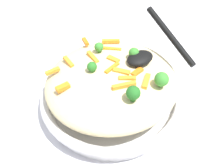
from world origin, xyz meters
TOP-DOWN VIEW (x-y plane):
  - ground_plane at (0.00, 0.00)m, footprint 2.40×2.40m
  - serving_bowl at (0.00, 0.00)m, footprint 0.29×0.29m
  - pasta_mound at (0.00, 0.00)m, footprint 0.26×0.25m
  - carrot_piece_0 at (-0.09, 0.07)m, footprint 0.03×0.01m
  - carrot_piece_1 at (0.03, -0.06)m, footprint 0.03×0.03m
  - carrot_piece_2 at (-0.01, -0.05)m, footprint 0.04×0.02m
  - carrot_piece_3 at (0.02, 0.02)m, footprint 0.02×0.03m
  - carrot_piece_4 at (-0.01, 0.05)m, footprint 0.01×0.04m
  - carrot_piece_5 at (0.01, -0.02)m, footprint 0.03×0.03m
  - carrot_piece_6 at (-0.05, 0.07)m, footprint 0.01×0.03m
  - carrot_piece_7 at (0.04, 0.05)m, footprint 0.03×0.04m
  - carrot_piece_8 at (-0.10, 0.02)m, footprint 0.03×0.01m
  - carrot_piece_9 at (-0.00, 0.00)m, footprint 0.04×0.01m
  - carrot_piece_10 at (0.06, 0.08)m, footprint 0.04×0.03m
  - carrot_piece_11 at (0.03, -0.04)m, footprint 0.03×0.01m
  - carrot_piece_12 at (0.01, 0.11)m, footprint 0.01×0.03m
  - carrot_piece_13 at (0.01, -0.04)m, footprint 0.03×0.03m
  - broccoli_floret_0 at (0.01, 0.06)m, footprint 0.02×0.02m
  - broccoli_floret_1 at (-0.03, 0.02)m, footprint 0.02×0.02m
  - broccoli_floret_2 at (0.05, 0.00)m, footprint 0.02×0.02m
  - broccoli_floret_3 at (-0.02, -0.08)m, footprint 0.02×0.02m
  - broccoli_floret_4 at (0.05, -0.08)m, footprint 0.03×0.03m
  - serving_spoon at (0.08, -0.02)m, footprint 0.11×0.15m

SIDE VIEW (x-z plane):
  - ground_plane at x=0.00m, z-range 0.00..0.00m
  - serving_bowl at x=0.00m, z-range 0.00..0.05m
  - pasta_mound at x=0.00m, z-range 0.04..0.10m
  - carrot_piece_6 at x=-0.05m, z-range 0.09..0.10m
  - carrot_piece_0 at x=-0.09m, z-range 0.09..0.10m
  - carrot_piece_12 at x=0.01m, z-range 0.09..0.10m
  - carrot_piece_7 at x=0.04m, z-range 0.09..0.10m
  - carrot_piece_10 at x=0.06m, z-range 0.09..0.10m
  - carrot_piece_8 at x=-0.10m, z-range 0.09..0.10m
  - carrot_piece_1 at x=0.03m, z-range 0.10..0.10m
  - carrot_piece_4 at x=-0.01m, z-range 0.10..0.10m
  - carrot_piece_11 at x=0.03m, z-range 0.10..0.10m
  - carrot_piece_13 at x=0.01m, z-range 0.10..0.10m
  - carrot_piece_3 at x=0.02m, z-range 0.10..0.11m
  - carrot_piece_5 at x=0.01m, z-range 0.10..0.11m
  - carrot_piece_2 at x=-0.01m, z-range 0.10..0.11m
  - carrot_piece_9 at x=0.00m, z-range 0.10..0.11m
  - broccoli_floret_4 at x=0.05m, z-range 0.10..0.12m
  - broccoli_floret_0 at x=0.01m, z-range 0.10..0.12m
  - broccoli_floret_1 at x=-0.03m, z-range 0.10..0.12m
  - broccoli_floret_3 at x=-0.02m, z-range 0.10..0.13m
  - broccoli_floret_2 at x=0.05m, z-range 0.10..0.13m
  - serving_spoon at x=0.08m, z-range 0.08..0.15m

